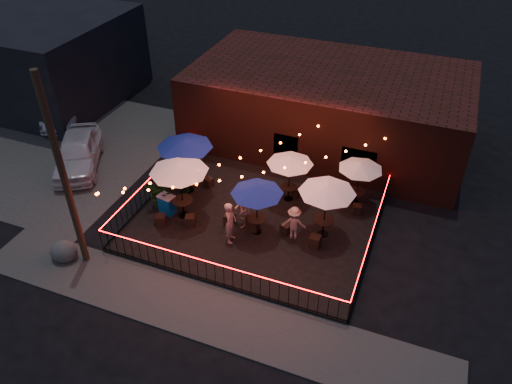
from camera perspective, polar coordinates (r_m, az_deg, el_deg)
ground at (r=20.40m, az=-2.21°, el=-6.85°), size 110.00×110.00×0.00m
patio at (r=21.72m, az=-0.13°, el=-3.33°), size 10.00×8.00×0.15m
sidewalk at (r=18.39m, az=-6.31°, el=-13.25°), size 18.00×2.50×0.05m
parking_lot at (r=28.83m, az=-21.41°, el=4.80°), size 11.00×12.00×0.02m
brick_building at (r=26.87m, az=8.26°, el=9.63°), size 14.00×8.00×4.00m
background_building at (r=34.94m, az=-24.84°, el=14.07°), size 12.00×9.00×5.00m
utility_pole at (r=18.76m, az=-21.11°, el=1.57°), size 0.26×0.26×8.00m
fence_front at (r=18.65m, az=-4.71°, el=-9.28°), size 10.00×0.04×1.04m
fence_left at (r=23.29m, az=-11.65°, el=0.74°), size 0.04×8.00×1.04m
fence_right at (r=20.48m, az=13.05°, el=-5.26°), size 0.04×8.00×1.04m
festoon_lights at (r=20.35m, az=-3.09°, el=2.12°), size 10.02×8.72×1.32m
cafe_table_0 at (r=20.67m, az=-8.81°, el=2.71°), size 2.95×2.95×2.72m
cafe_table_1 at (r=22.20m, az=-8.16°, el=5.47°), size 3.32×3.32×2.76m
cafe_table_2 at (r=19.73m, az=0.11°, el=0.17°), size 2.79×2.79×2.36m
cafe_table_3 at (r=21.69m, az=3.92°, el=3.56°), size 2.53×2.53×2.27m
cafe_table_4 at (r=19.71m, az=8.16°, el=0.32°), size 2.72×2.72×2.54m
cafe_table_5 at (r=21.95m, az=11.88°, el=2.87°), size 2.27×2.27×2.15m
bistro_chair_0 at (r=21.69m, az=-10.82°, el=-3.13°), size 0.52×0.52×0.47m
bistro_chair_1 at (r=21.44m, az=-7.52°, el=-3.24°), size 0.52×0.52×0.48m
bistro_chair_2 at (r=24.20m, az=-8.74°, el=1.80°), size 0.49×0.49×0.45m
bistro_chair_3 at (r=23.63m, az=-5.40°, el=1.14°), size 0.48×0.48×0.44m
bistro_chair_4 at (r=21.33m, az=-3.02°, el=-3.14°), size 0.42×0.42×0.50m
bistro_chair_5 at (r=21.00m, az=-0.26°, el=-3.85°), size 0.43×0.43×0.48m
bistro_chair_6 at (r=22.94m, az=0.43°, el=0.14°), size 0.40×0.40×0.46m
bistro_chair_7 at (r=22.96m, az=4.57°, el=-0.04°), size 0.45×0.45×0.42m
bistro_chair_8 at (r=20.91m, az=3.45°, el=-4.19°), size 0.50×0.50×0.46m
bistro_chair_9 at (r=20.39m, az=6.74°, el=-5.62°), size 0.44×0.44×0.50m
bistro_chair_10 at (r=22.85m, az=7.32°, el=-0.34°), size 0.42×0.42×0.49m
bistro_chair_11 at (r=22.36m, az=11.44°, el=-1.91°), size 0.44×0.44×0.42m
patron_a at (r=20.08m, az=-2.93°, el=-3.51°), size 0.53×0.74×1.89m
patron_b at (r=20.84m, az=-1.62°, el=-1.99°), size 0.89×1.01×1.75m
patron_c at (r=20.38m, az=4.37°, el=-3.56°), size 1.08×0.75×1.52m
potted_shrub_a at (r=22.32m, az=-10.66°, el=-0.07°), size 1.44×1.27×1.54m
potted_shrub_b at (r=23.09m, az=-8.10°, el=1.39°), size 0.90×0.80×1.39m
potted_shrub_c at (r=25.10m, az=-6.85°, el=4.79°), size 0.95×0.95×1.49m
cooler at (r=22.12m, az=-10.15°, el=-1.37°), size 0.77×0.62×0.91m
boulder at (r=21.24m, az=-21.12°, el=-6.35°), size 1.26×1.19×0.78m
car_white at (r=26.40m, az=-19.69°, el=4.32°), size 4.09×5.24×1.67m
car_silver at (r=31.18m, az=-20.33°, el=9.29°), size 3.36×5.51×1.71m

